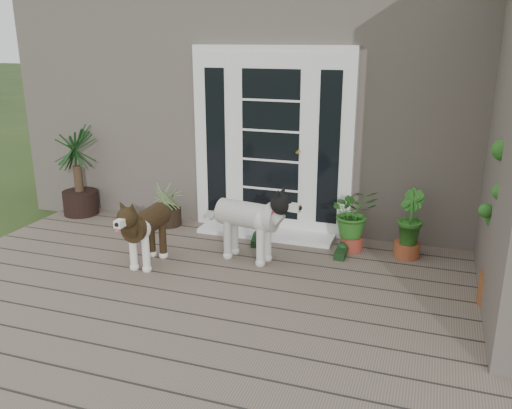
% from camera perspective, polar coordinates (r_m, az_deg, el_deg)
% --- Properties ---
extents(deck, '(6.20, 4.60, 0.12)m').
position_cam_1_polar(deck, '(4.56, -4.41, -12.70)').
color(deck, '#6B5B4C').
rests_on(deck, ground).
extents(house_main, '(7.40, 4.00, 3.10)m').
position_cam_1_polar(house_main, '(8.06, 7.52, 11.61)').
color(house_main, '#665E54').
rests_on(house_main, ground).
extents(door_unit, '(1.90, 0.14, 2.15)m').
position_cam_1_polar(door_unit, '(6.19, 1.68, 6.71)').
color(door_unit, white).
rests_on(door_unit, deck).
extents(door_step, '(1.60, 0.40, 0.05)m').
position_cam_1_polar(door_step, '(6.28, 1.06, -3.07)').
color(door_step, white).
rests_on(door_step, deck).
extents(brindle_dog, '(0.35, 0.80, 0.66)m').
position_cam_1_polar(brindle_dog, '(5.51, -11.53, -3.06)').
color(brindle_dog, '#3A2815').
rests_on(brindle_dog, deck).
extents(white_dog, '(0.91, 0.51, 0.72)m').
position_cam_1_polar(white_dog, '(5.49, -0.90, -2.44)').
color(white_dog, white).
rests_on(white_dog, deck).
extents(spider_plant, '(0.65, 0.65, 0.58)m').
position_cam_1_polar(spider_plant, '(6.63, -9.47, 0.22)').
color(spider_plant, '#78925A').
rests_on(spider_plant, deck).
extents(yucca, '(1.09, 1.09, 1.23)m').
position_cam_1_polar(yucca, '(7.25, -18.59, 3.68)').
color(yucca, black).
rests_on(yucca, deck).
extents(herb_a, '(0.67, 0.67, 0.64)m').
position_cam_1_polar(herb_a, '(5.84, 10.32, -1.91)').
color(herb_a, '#17511A').
rests_on(herb_a, deck).
extents(herb_b, '(0.45, 0.45, 0.52)m').
position_cam_1_polar(herb_b, '(5.82, 15.97, -3.01)').
color(herb_b, '#1D5217').
rests_on(herb_b, deck).
extents(herb_c, '(0.41, 0.41, 0.55)m').
position_cam_1_polar(herb_c, '(5.80, 25.22, -3.94)').
color(herb_c, '#245117').
rests_on(herb_c, deck).
extents(clog_left, '(0.22, 0.35, 0.10)m').
position_cam_1_polar(clog_left, '(6.02, 0.13, -3.76)').
color(clog_left, black).
rests_on(clog_left, deck).
extents(clog_right, '(0.16, 0.33, 0.10)m').
position_cam_1_polar(clog_right, '(5.75, 9.11, -5.02)').
color(clog_right, black).
rests_on(clog_right, deck).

